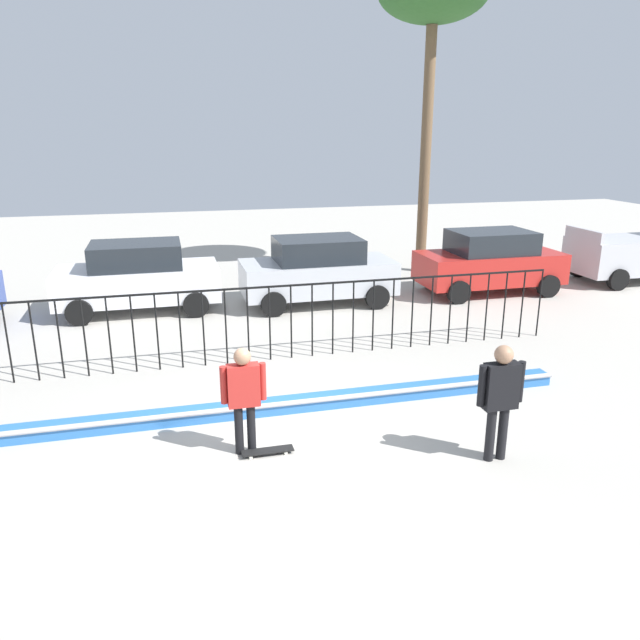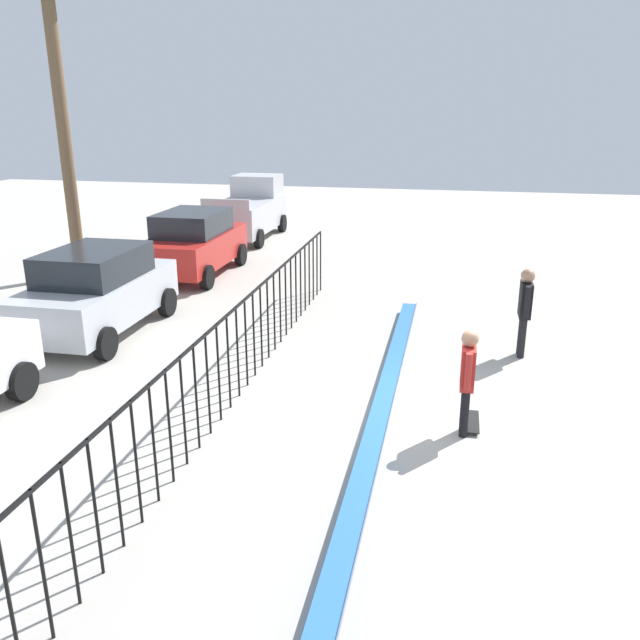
# 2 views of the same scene
# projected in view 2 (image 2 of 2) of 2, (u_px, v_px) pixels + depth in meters

# --- Properties ---
(ground_plane) EXTENTS (60.00, 60.00, 0.00)m
(ground_plane) POSITION_uv_depth(u_px,v_px,m) (440.00, 414.00, 10.80)
(ground_plane) COLOR #ADA89E
(bowl_coping_ledge) EXTENTS (11.00, 0.40, 0.27)m
(bowl_coping_ledge) POSITION_uv_depth(u_px,v_px,m) (386.00, 403.00, 10.94)
(bowl_coping_ledge) COLOR #2D6BB7
(bowl_coping_ledge) RESTS_ON ground
(perimeter_fence) EXTENTS (14.04, 0.04, 1.65)m
(perimeter_fence) POSITION_uv_depth(u_px,v_px,m) (237.00, 341.00, 11.16)
(perimeter_fence) COLOR black
(perimeter_fence) RESTS_ON ground
(skateboarder) EXTENTS (0.69, 0.26, 1.71)m
(skateboarder) POSITION_uv_depth(u_px,v_px,m) (467.00, 373.00, 9.85)
(skateboarder) COLOR black
(skateboarder) RESTS_ON ground
(skateboard) EXTENTS (0.80, 0.20, 0.07)m
(skateboard) POSITION_uv_depth(u_px,v_px,m) (473.00, 422.00, 10.42)
(skateboard) COLOR black
(skateboard) RESTS_ON ground
(camera_operator) EXTENTS (0.74, 0.28, 1.82)m
(camera_operator) POSITION_uv_depth(u_px,v_px,m) (525.00, 305.00, 12.97)
(camera_operator) COLOR black
(camera_operator) RESTS_ON ground
(parked_car_silver) EXTENTS (4.30, 2.12, 1.90)m
(parked_car_silver) POSITION_uv_depth(u_px,v_px,m) (97.00, 291.00, 14.37)
(parked_car_silver) COLOR #B7BABF
(parked_car_silver) RESTS_ON ground
(parked_car_red) EXTENTS (4.30, 2.12, 1.90)m
(parked_car_red) POSITION_uv_depth(u_px,v_px,m) (194.00, 243.00, 19.34)
(parked_car_red) COLOR #B2231E
(parked_car_red) RESTS_ON ground
(pickup_truck) EXTENTS (4.70, 2.12, 2.24)m
(pickup_truck) POSITION_uv_depth(u_px,v_px,m) (248.00, 210.00, 24.82)
(pickup_truck) COLOR #B7B7BC
(pickup_truck) RESTS_ON ground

